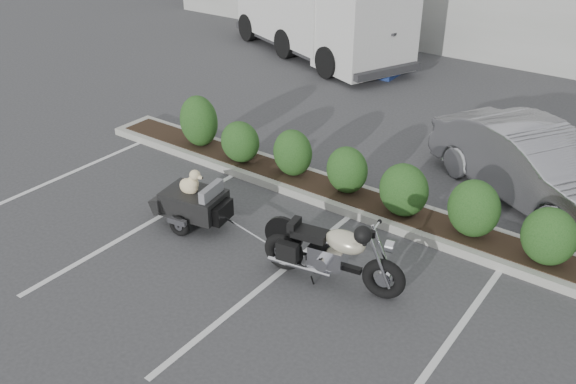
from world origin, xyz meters
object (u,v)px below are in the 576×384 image
Objects in this scene: motorcycle at (332,254)px; pet_trailer at (193,201)px; dumpster at (370,47)px; delivery_truck at (318,5)px; sedan at (533,165)px.

motorcycle is 1.23× the size of pet_trailer.
motorcycle is at bearing -10.41° from pet_trailer.
delivery_truck is (-2.17, 0.49, 0.86)m from dumpster.
motorcycle is at bearing -33.12° from delivery_truck.
pet_trailer is 0.43× the size of sedan.
pet_trailer is 0.85× the size of dumpster.
sedan is at bearing -11.39° from delivery_truck.
sedan is at bearing 59.98° from motorcycle.
pet_trailer is 10.72m from delivery_truck.
pet_trailer is at bearing -45.48° from delivery_truck.
motorcycle is 1.04× the size of dumpster.
delivery_truck is (-4.05, 9.86, 1.10)m from pet_trailer.
dumpster reaches higher than motorcycle.
dumpster is at bearing 106.37° from motorcycle.
motorcycle is 10.48m from dumpster.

